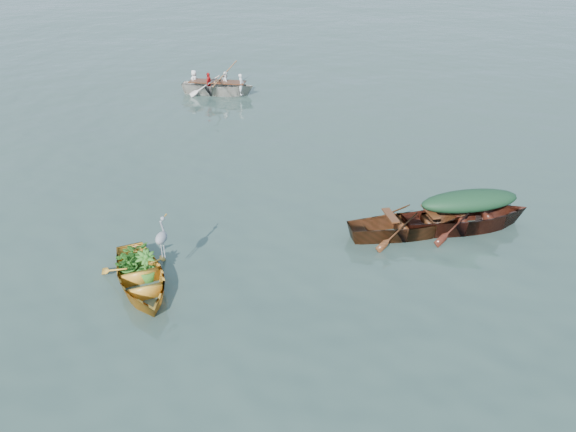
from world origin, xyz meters
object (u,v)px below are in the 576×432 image
yellow_dinghy (142,287)px  rowed_boat (218,94)px  open_wooden_boat (408,235)px  heron (162,244)px  green_tarp_boat (465,229)px

yellow_dinghy → rowed_boat: (-3.08, 14.17, 0.00)m
open_wooden_boat → heron: heron is taller
green_tarp_boat → open_wooden_boat: (-1.41, -0.62, 0.00)m
rowed_boat → heron: heron is taller
green_tarp_boat → rowed_boat: green_tarp_boat is taller
yellow_dinghy → heron: size_ratio=3.65×
open_wooden_boat → rowed_boat: 13.71m
green_tarp_boat → rowed_boat: bearing=21.0°
open_wooden_boat → rowed_boat: rowed_boat is taller
yellow_dinghy → green_tarp_boat: 8.07m
yellow_dinghy → open_wooden_boat: open_wooden_boat is taller
open_wooden_boat → heron: bearing=97.9°
open_wooden_boat → heron: (-5.12, -3.14, 0.92)m
yellow_dinghy → open_wooden_boat: size_ratio=0.78×
yellow_dinghy → open_wooden_boat: 6.55m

